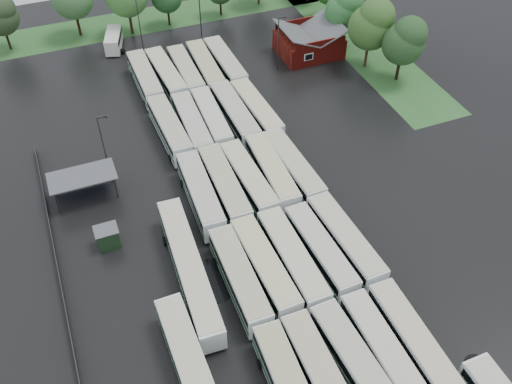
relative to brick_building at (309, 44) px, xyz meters
name	(u,v)px	position (x,y,z in m)	size (l,w,h in m)	color
ground	(280,284)	(-24.00, -42.77, -1.87)	(160.00, 160.00, 0.00)	black
brick_building	(309,44)	(0.00, 0.00, 0.00)	(10.07, 8.60, 5.39)	maroon
wash_shed	(82,177)	(-41.20, -20.74, 1.12)	(8.20, 4.20, 3.58)	#2D2D30
utility_hut	(108,237)	(-40.20, -30.17, -0.55)	(2.70, 2.20, 2.62)	black
grass_strip_north	(151,19)	(-22.00, 22.03, -1.86)	(80.00, 10.00, 0.01)	#2D6028
grass_strip_east	(360,42)	(10.00, 0.03, -1.86)	(10.00, 50.00, 0.01)	#2D6028
west_fence	(62,287)	(-46.20, -34.77, -1.27)	(0.10, 50.00, 1.20)	#2D2D30
bus_r1c1	(322,378)	(-25.39, -55.42, 0.14)	(2.95, 13.16, 3.65)	white
bus_r1c2	(356,366)	(-21.85, -55.49, 0.17)	(3.45, 13.39, 3.69)	white
bus_r1c3	(383,352)	(-18.76, -55.17, 0.09)	(2.77, 12.81, 3.56)	white
bus_r1c4	(412,341)	(-15.51, -55.19, 0.12)	(2.90, 12.99, 3.61)	white
bus_r2c0	(240,278)	(-28.35, -41.90, 0.13)	(2.95, 13.05, 3.62)	white
bus_r2c1	(265,267)	(-25.31, -41.55, 0.15)	(3.14, 13.25, 3.67)	white
bus_r2c2	(292,260)	(-22.11, -41.71, 0.19)	(2.93, 13.46, 3.74)	white
bus_r2c3	(320,251)	(-18.69, -41.71, 0.10)	(3.18, 12.92, 3.57)	white
bus_r2c4	(345,241)	(-15.46, -41.44, 0.16)	(3.41, 13.36, 3.69)	white
bus_r3c0	(200,194)	(-28.26, -28.13, 0.16)	(3.40, 13.36, 3.69)	white
bus_r3c1	(225,186)	(-25.08, -27.96, 0.18)	(3.15, 13.44, 3.72)	white
bus_r3c2	(248,180)	(-21.87, -27.90, 0.12)	(3.19, 13.05, 3.61)	white
bus_r3c3	(272,173)	(-18.63, -27.77, 0.15)	(3.29, 13.25, 3.66)	white
bus_r3c4	(293,168)	(-15.76, -27.89, 0.15)	(3.30, 13.29, 3.67)	white
bus_r4c0	(170,129)	(-28.27, -14.15, 0.15)	(3.10, 13.21, 3.66)	white
bus_r4c1	(192,125)	(-25.11, -14.47, 0.11)	(3.19, 12.97, 3.58)	white
bus_r4c2	(212,120)	(-22.13, -14.19, 0.08)	(3.21, 12.82, 3.54)	white
bus_r4c3	(235,114)	(-18.70, -14.38, 0.19)	(2.95, 13.43, 3.73)	white
bus_r4c4	(256,111)	(-15.49, -14.67, 0.15)	(3.31, 13.24, 3.66)	white
bus_r5c0	(145,79)	(-28.32, -0.43, 0.12)	(2.78, 12.97, 3.61)	white
bus_r5c1	(166,76)	(-25.06, -0.77, 0.14)	(3.41, 13.22, 3.65)	white
bus_r5c2	(186,73)	(-21.94, -1.03, 0.08)	(2.85, 12.73, 3.54)	white
bus_r5c3	(205,68)	(-18.72, -1.06, 0.14)	(3.22, 13.22, 3.66)	white
bus_r5c4	(225,64)	(-15.40, -1.09, 0.15)	(2.95, 13.22, 3.67)	white
artic_bus_west_b	(189,269)	(-32.94, -38.73, 0.12)	(3.65, 19.40, 3.58)	white
minibus	(114,40)	(-30.32, 14.08, -0.30)	(4.22, 6.88, 2.82)	white
tree_north_0	(1,15)	(-46.97, 20.45, 4.50)	(5.98, 5.98, 9.90)	black
tree_east_0	(405,40)	(9.84, -12.65, 5.11)	(6.55, 6.55, 10.84)	black
tree_east_1	(373,24)	(7.15, -7.23, 5.77)	(7.16, 7.16, 11.87)	#3C281B
tree_east_2	(345,8)	(6.74, 0.84, 4.75)	(6.21, 6.21, 10.28)	#372419
lamp_post_ne	(279,40)	(-6.78, -2.57, 3.45)	(1.41, 0.27, 9.15)	#2D2D30
lamp_post_nw	(104,143)	(-37.56, -18.51, 3.72)	(1.48, 0.29, 9.63)	#2D2D30
lamp_post_back_w	(140,20)	(-25.90, 11.01, 3.93)	(1.54, 0.30, 9.98)	#2D2D30
lamp_post_back_e	(200,2)	(-14.96, 12.42, 4.49)	(1.68, 0.33, 10.94)	#2D2D30
puddle_2	(210,281)	(-30.99, -39.62, -1.86)	(6.45, 6.45, 0.01)	black
puddle_3	(332,287)	(-18.95, -45.36, -1.86)	(3.88, 3.88, 0.01)	black
puddle_4	(477,366)	(-10.15, -58.95, -1.86)	(2.55, 2.55, 0.01)	black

